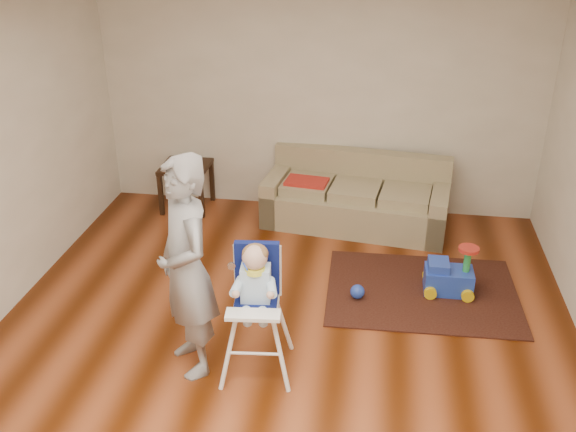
# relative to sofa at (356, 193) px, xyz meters

# --- Properties ---
(ground) EXTENTS (5.50, 5.50, 0.00)m
(ground) POSITION_rel_sofa_xyz_m (-0.48, -2.30, -0.39)
(ground) COLOR #441A05
(ground) RESTS_ON ground
(room_envelope) EXTENTS (5.04, 5.52, 2.72)m
(room_envelope) POSITION_rel_sofa_xyz_m (-0.48, -1.77, 1.48)
(room_envelope) COLOR beige
(room_envelope) RESTS_ON ground
(sofa) EXTENTS (2.11, 1.08, 0.78)m
(sofa) POSITION_rel_sofa_xyz_m (0.00, 0.00, 0.00)
(sofa) COLOR #9A8E6A
(sofa) RESTS_ON ground
(side_table) EXTENTS (0.55, 0.55, 0.55)m
(side_table) POSITION_rel_sofa_xyz_m (-2.01, 0.16, -0.12)
(side_table) COLOR black
(side_table) RESTS_ON ground
(area_rug) EXTENTS (1.82, 1.38, 0.01)m
(area_rug) POSITION_rel_sofa_xyz_m (0.72, -1.32, -0.38)
(area_rug) COLOR black
(area_rug) RESTS_ON ground
(ride_on_toy) EXTENTS (0.45, 0.32, 0.48)m
(ride_on_toy) POSITION_rel_sofa_xyz_m (0.95, -1.28, -0.14)
(ride_on_toy) COLOR blue
(ride_on_toy) RESTS_ON area_rug
(toy_ball) EXTENTS (0.13, 0.13, 0.13)m
(toy_ball) POSITION_rel_sofa_xyz_m (0.11, -1.53, -0.31)
(toy_ball) COLOR blue
(toy_ball) RESTS_ON area_rug
(high_chair) EXTENTS (0.57, 0.57, 1.12)m
(high_chair) POSITION_rel_sofa_xyz_m (-0.61, -2.63, 0.15)
(high_chair) COLOR white
(high_chair) RESTS_ON ground
(adult) EXTENTS (0.72, 0.77, 1.77)m
(adult) POSITION_rel_sofa_xyz_m (-1.13, -2.65, 0.50)
(adult) COLOR gray
(adult) RESTS_ON ground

